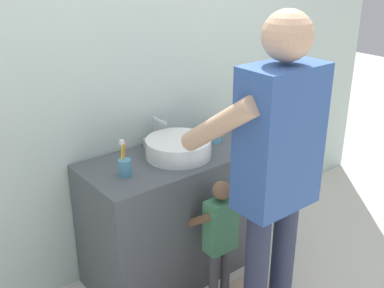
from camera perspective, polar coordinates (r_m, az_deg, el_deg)
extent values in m
cube|color=silver|center=(2.92, -5.84, 10.34)|extent=(4.40, 0.08, 2.70)
cube|color=#4C5156|center=(3.02, -1.79, -8.42)|extent=(1.16, 0.54, 0.81)
cylinder|color=white|center=(2.80, -1.65, -0.46)|extent=(0.39, 0.39, 0.11)
cylinder|color=silver|center=(2.80, -1.66, -0.36)|extent=(0.32, 0.32, 0.09)
cylinder|color=#B7BABF|center=(2.97, -4.51, 1.62)|extent=(0.03, 0.03, 0.18)
cylinder|color=#B7BABF|center=(2.90, -3.89, 2.77)|extent=(0.02, 0.12, 0.02)
cylinder|color=#B7BABF|center=(2.96, -5.59, 0.14)|extent=(0.04, 0.04, 0.05)
cylinder|color=#B7BABF|center=(3.03, -3.38, 0.77)|extent=(0.04, 0.04, 0.05)
cylinder|color=#4C8EB2|center=(2.59, -8.09, -2.85)|extent=(0.07, 0.07, 0.09)
cylinder|color=orange|center=(2.58, -8.30, -1.67)|extent=(0.04, 0.01, 0.17)
cube|color=white|center=(2.54, -8.42, 0.28)|extent=(0.01, 0.02, 0.02)
cylinder|color=yellow|center=(2.58, -8.45, -1.73)|extent=(0.02, 0.02, 0.17)
cube|color=white|center=(2.54, -8.57, 0.22)|extent=(0.01, 0.02, 0.02)
cylinder|color=#66B2D1|center=(2.99, 3.07, 1.31)|extent=(0.06, 0.06, 0.13)
cylinder|color=#2D2D2D|center=(2.96, 3.10, 2.79)|extent=(0.02, 0.02, 0.03)
cylinder|color=#47474C|center=(2.87, 2.61, -15.88)|extent=(0.06, 0.06, 0.37)
cylinder|color=#47474C|center=(2.91, 4.03, -15.16)|extent=(0.06, 0.06, 0.37)
cube|color=#427F56|center=(2.69, 3.49, -9.77)|extent=(0.18, 0.10, 0.32)
sphere|color=brown|center=(2.58, 3.61, -5.61)|extent=(0.10, 0.10, 0.10)
cylinder|color=brown|center=(2.67, 0.66, -9.24)|extent=(0.04, 0.22, 0.17)
cylinder|color=brown|center=(2.79, 3.91, -7.86)|extent=(0.04, 0.22, 0.17)
cylinder|color=#2D334C|center=(2.54, 7.72, -15.78)|extent=(0.12, 0.12, 0.80)
cylinder|color=#2D334C|center=(2.66, 10.83, -13.97)|extent=(0.12, 0.12, 0.80)
cube|color=#33569E|center=(2.22, 10.53, 0.66)|extent=(0.40, 0.23, 0.70)
sphere|color=#D8A884|center=(2.10, 11.46, 12.70)|extent=(0.23, 0.23, 0.23)
cylinder|color=#D8A884|center=(2.17, 3.17, 2.23)|extent=(0.10, 0.48, 0.38)
cylinder|color=#D8A884|center=(2.47, 10.87, 4.41)|extent=(0.10, 0.48, 0.38)
cylinder|color=orange|center=(2.65, 7.62, 1.66)|extent=(0.01, 0.14, 0.03)
cube|color=white|center=(2.69, 6.50, 2.35)|extent=(0.01, 0.02, 0.02)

